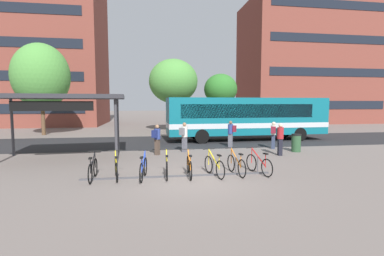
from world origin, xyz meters
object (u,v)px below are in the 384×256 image
Objects in this scene: commuter_navy_pack_2 at (157,138)px; street_tree_1 at (221,89)px; parked_bicycle_yellow_5 at (214,166)px; city_bus at (247,117)px; trash_bin at (296,143)px; street_tree_2 at (41,76)px; parked_bicycle_orange_4 at (189,167)px; commuter_teal_pack_1 at (280,137)px; commuter_maroon_pack_4 at (273,133)px; street_tree_0 at (173,81)px; commuter_grey_pack_0 at (184,135)px; parked_bicycle_blue_2 at (143,169)px; parked_bicycle_yellow_3 at (167,167)px; parked_bicycle_yellow_1 at (116,169)px; parked_bicycle_black_0 at (93,170)px; parked_bicycle_red_7 at (259,164)px; commuter_maroon_pack_3 at (231,132)px; transit_shelter at (60,99)px; parked_bicycle_orange_6 at (236,165)px.

street_tree_1 is (7.00, 13.38, 3.29)m from commuter_navy_pack_2.
parked_bicycle_yellow_5 is at bearing -122.02° from commuter_navy_pack_2.
trash_bin is at bearing -80.52° from city_bus.
street_tree_2 is (-16.62, 6.09, 3.39)m from city_bus.
parked_bicycle_orange_4 is 0.99× the size of commuter_teal_pack_1.
street_tree_0 is (-5.12, 11.62, 3.98)m from commuter_maroon_pack_4.
parked_bicycle_orange_4 is at bearing -143.00° from commuter_grey_pack_0.
parked_bicycle_blue_2 is 0.29× the size of street_tree_1.
commuter_grey_pack_0 is 1.73m from commuter_navy_pack_2.
parked_bicycle_yellow_3 is (-6.73, -9.79, -1.39)m from city_bus.
parked_bicycle_yellow_1 is at bearing -164.80° from commuter_navy_pack_2.
trash_bin is (8.00, -0.16, -0.43)m from commuter_navy_pack_2.
parked_bicycle_orange_4 is 6.56m from commuter_teal_pack_1.
parked_bicycle_red_7 is at bearing -91.48° from parked_bicycle_black_0.
trash_bin is 0.14× the size of street_tree_0.
commuter_grey_pack_0 is at bearing -14.69° from parked_bicycle_blue_2.
city_bus reaches higher than commuter_maroon_pack_3.
commuter_grey_pack_0 is 5.28m from commuter_teal_pack_1.
commuter_grey_pack_0 is 12.54m from street_tree_0.
parked_bicycle_black_0 is at bearing -117.69° from street_tree_1.
commuter_grey_pack_0 reaches higher than parked_bicycle_blue_2.
commuter_grey_pack_0 is at bearing 172.32° from trash_bin.
parked_bicycle_yellow_1 is 0.26× the size of transit_shelter.
transit_shelter is at bearing 27.23° from parked_bicycle_black_0.
street_tree_1 is (9.45, 18.00, 3.86)m from parked_bicycle_black_0.
commuter_grey_pack_0 is at bearing -30.96° from commuter_navy_pack_2.
transit_shelter is at bearing -156.94° from city_bus.
commuter_navy_pack_2 is 15.45m from street_tree_1.
street_tree_2 is at bearing 26.37° from parked_bicycle_red_7.
parked_bicycle_black_0 is 1.05× the size of commuter_navy_pack_2.
parked_bicycle_orange_4 is (0.85, -0.09, 0.00)m from parked_bicycle_yellow_3.
trash_bin is (7.77, 4.47, 0.13)m from parked_bicycle_yellow_3.
parked_bicycle_yellow_3 is at bearing -52.67° from commuter_teal_pack_1.
parked_bicycle_orange_4 is 7.87m from transit_shelter.
parked_bicycle_orange_4 is 0.27× the size of transit_shelter.
street_tree_0 is at bearing -15.11° from parked_bicycle_black_0.
parked_bicycle_yellow_1 is at bearing -169.09° from commuter_grey_pack_0.
commuter_grey_pack_0 is 15.97m from street_tree_2.
street_tree_1 reaches higher than commuter_grey_pack_0.
trash_bin is (12.79, 0.04, -2.51)m from transit_shelter.
street_tree_2 reaches higher than parked_bicycle_red_7.
parked_bicycle_orange_6 is 1.02× the size of commuter_maroon_pack_3.
parked_bicycle_orange_6 is 18.91m from street_tree_1.
commuter_maroon_pack_3 is 0.24× the size of street_tree_0.
transit_shelter reaches higher than city_bus.
street_tree_2 is at bearing 75.43° from commuter_navy_pack_2.
parked_bicycle_yellow_5 is at bearing 166.99° from commuter_maroon_pack_4.
commuter_maroon_pack_3 is (5.38, 6.78, 0.59)m from parked_bicycle_blue_2.
parked_bicycle_blue_2 is 1.00× the size of parked_bicycle_yellow_3.
city_bus is 7.11× the size of commuter_grey_pack_0.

